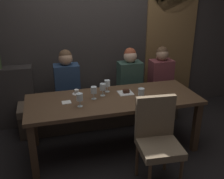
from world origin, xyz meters
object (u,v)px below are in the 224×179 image
at_px(diner_bearded, 130,74).
at_px(wine_glass_near_left, 103,87).
at_px(dining_table, 114,104).
at_px(wine_glass_far_right, 94,90).
at_px(diner_redhead, 67,78).
at_px(dessert_plate, 126,92).
at_px(wine_glass_far_left, 80,98).
at_px(chair_near_side, 158,136).
at_px(espresso_cup, 77,92).
at_px(wine_glass_center_front, 141,92).
at_px(wine_glass_center_back, 107,84).
at_px(banquette_bench, 102,111).
at_px(diner_far_end, 161,71).

height_order(diner_bearded, wine_glass_near_left, diner_bearded).
height_order(dining_table, wine_glass_far_right, wine_glass_far_right).
height_order(diner_redhead, dessert_plate, diner_redhead).
bearing_deg(diner_bearded, wine_glass_far_left, -137.55).
distance_m(diner_bearded, dessert_plate, 0.64).
xyz_separation_m(diner_redhead, diner_bearded, (0.97, -0.02, -0.01)).
xyz_separation_m(chair_near_side, dessert_plate, (-0.09, 0.83, 0.20)).
relative_size(wine_glass_near_left, wine_glass_far_right, 1.00).
bearing_deg(wine_glass_far_left, wine_glass_near_left, 36.80).
height_order(dining_table, wine_glass_near_left, wine_glass_near_left).
bearing_deg(chair_near_side, espresso_cup, 126.83).
distance_m(chair_near_side, diner_bearded, 1.44).
xyz_separation_m(diner_bearded, wine_glass_far_right, (-0.70, -0.65, 0.05)).
bearing_deg(dining_table, wine_glass_center_front, -30.29).
xyz_separation_m(wine_glass_center_back, wine_glass_near_left, (-0.09, -0.11, 0.00)).
bearing_deg(banquette_bench, dining_table, -90.00).
bearing_deg(diner_bearded, dessert_plate, -113.82).
bearing_deg(chair_near_side, wine_glass_center_back, 108.47).
distance_m(wine_glass_near_left, dessert_plate, 0.33).
distance_m(chair_near_side, diner_redhead, 1.66).
distance_m(diner_bearded, wine_glass_near_left, 0.81).
relative_size(wine_glass_far_right, dessert_plate, 0.86).
xyz_separation_m(diner_bearded, espresso_cup, (-0.89, -0.44, -0.04)).
relative_size(dining_table, diner_redhead, 2.78).
height_order(diner_redhead, diner_bearded, diner_redhead).
distance_m(chair_near_side, wine_glass_far_right, 0.98).
distance_m(wine_glass_center_back, dessert_plate, 0.27).
relative_size(diner_redhead, wine_glass_center_front, 4.82).
height_order(diner_redhead, wine_glass_far_right, diner_redhead).
distance_m(diner_far_end, wine_glass_center_back, 1.15).
bearing_deg(chair_near_side, wine_glass_near_left, 116.00).
xyz_separation_m(diner_redhead, wine_glass_far_left, (0.06, -0.85, 0.03)).
relative_size(diner_redhead, diner_far_end, 1.06).
xyz_separation_m(diner_redhead, dessert_plate, (0.71, -0.60, -0.07)).
bearing_deg(dining_table, diner_redhead, 125.75).
bearing_deg(wine_glass_far_right, diner_bearded, 42.96).
distance_m(dining_table, wine_glass_near_left, 0.26).
height_order(banquette_bench, wine_glass_near_left, wine_glass_near_left).
bearing_deg(dessert_plate, diner_redhead, 139.67).
relative_size(dining_table, espresso_cup, 18.33).
relative_size(banquette_bench, wine_glass_far_right, 15.24).
distance_m(diner_redhead, wine_glass_near_left, 0.72).
relative_size(chair_near_side, wine_glass_center_front, 5.98).
distance_m(banquette_bench, wine_glass_near_left, 0.87).
xyz_separation_m(banquette_bench, wine_glass_far_right, (-0.25, -0.66, 0.63)).
relative_size(wine_glass_center_front, dessert_plate, 0.86).
height_order(wine_glass_far_right, wine_glass_center_front, same).
height_order(dining_table, banquette_bench, dining_table).
xyz_separation_m(banquette_bench, espresso_cup, (-0.44, -0.45, 0.54)).
bearing_deg(diner_far_end, wine_glass_center_front, -127.67).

